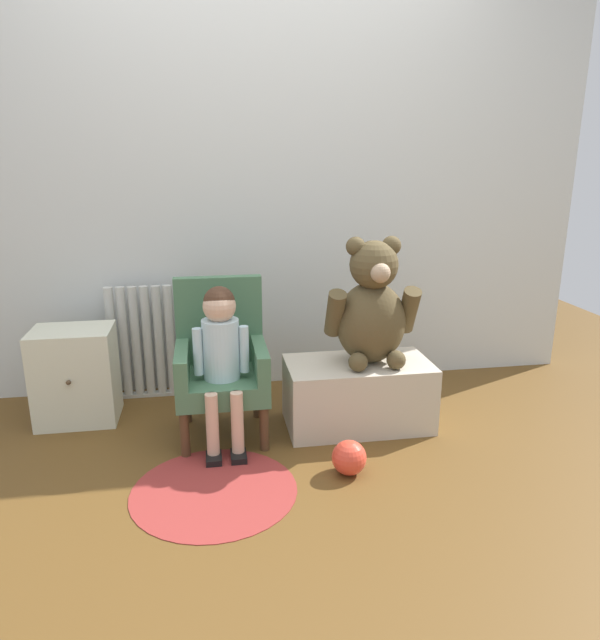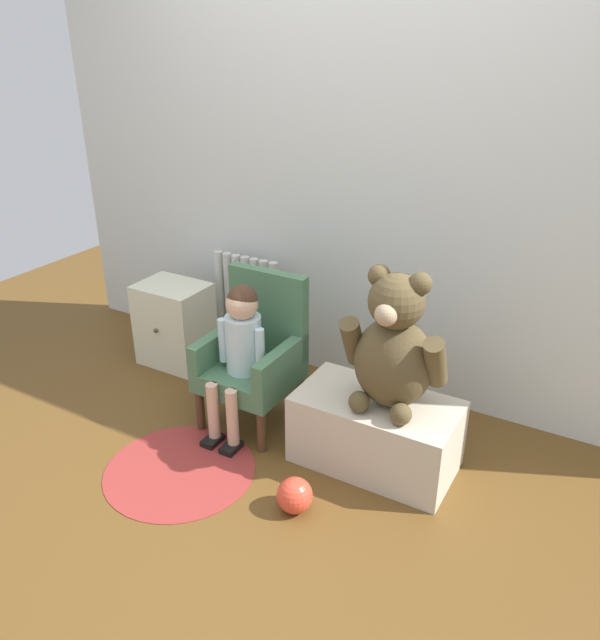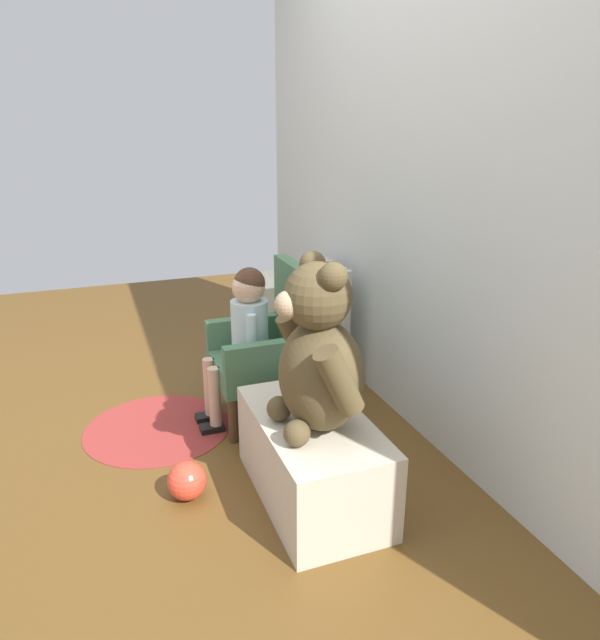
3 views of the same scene
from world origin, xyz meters
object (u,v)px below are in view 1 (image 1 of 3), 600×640
at_px(low_bench, 358,394).
at_px(floor_rug, 214,490).
at_px(small_dresser, 76,375).
at_px(radiator, 148,343).
at_px(child_figure, 221,343).
at_px(toy_ball, 349,458).
at_px(large_teddy_bear, 372,309).
at_px(child_armchair, 221,362).

distance_m(low_bench, floor_rug, 0.89).
relative_size(small_dresser, low_bench, 0.68).
bearing_deg(radiator, child_figure, -57.48).
bearing_deg(toy_ball, floor_rug, -175.73).
height_order(small_dresser, large_teddy_bear, large_teddy_bear).
xyz_separation_m(radiator, floor_rug, (0.33, -1.03, -0.31)).
bearing_deg(toy_ball, child_armchair, 136.00).
bearing_deg(large_teddy_bear, radiator, 154.12).
height_order(radiator, child_figure, child_figure).
bearing_deg(toy_ball, large_teddy_bear, 64.57).
distance_m(small_dresser, toy_ball, 1.45).
bearing_deg(child_figure, low_bench, 6.04).
xyz_separation_m(child_figure, floor_rug, (-0.06, -0.42, -0.49)).
relative_size(child_armchair, toy_ball, 5.02).
bearing_deg(child_figure, floor_rug, -97.98).
bearing_deg(child_figure, radiator, 122.52).
relative_size(small_dresser, child_armchair, 0.65).
xyz_separation_m(radiator, child_armchair, (0.39, -0.49, 0.04)).
height_order(child_armchair, large_teddy_bear, large_teddy_bear).
distance_m(floor_rug, toy_ball, 0.58).
relative_size(small_dresser, floor_rug, 0.72).
xyz_separation_m(child_armchair, floor_rug, (-0.06, -0.54, -0.36)).
bearing_deg(low_bench, child_figure, -173.96).
bearing_deg(child_armchair, low_bench, -4.03).
bearing_deg(large_teddy_bear, toy_ball, -115.43).
distance_m(large_teddy_bear, floor_rug, 1.10).
relative_size(low_bench, toy_ball, 4.76).
xyz_separation_m(radiator, child_figure, (0.39, -0.61, 0.18)).
height_order(small_dresser, toy_ball, small_dresser).
bearing_deg(floor_rug, small_dresser, 130.48).
relative_size(child_figure, floor_rug, 1.11).
distance_m(radiator, low_bench, 1.20).
bearing_deg(child_figure, small_dresser, 153.56).
distance_m(child_armchair, low_bench, 0.70).
height_order(child_armchair, toy_ball, child_armchair).
height_order(child_figure, toy_ball, child_figure).
relative_size(child_armchair, child_figure, 1.00).
bearing_deg(floor_rug, child_figure, 82.02).
bearing_deg(low_bench, small_dresser, 168.24).
bearing_deg(floor_rug, low_bench, 34.03).
distance_m(child_figure, large_teddy_bear, 0.74).
relative_size(radiator, small_dresser, 1.31).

